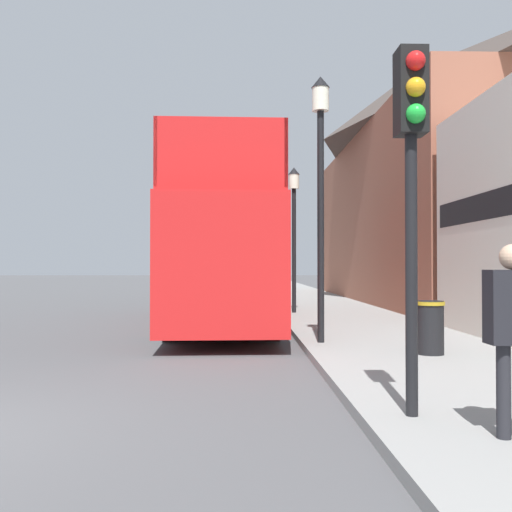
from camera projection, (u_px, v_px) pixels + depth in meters
The scene contains 9 objects.
ground_plane at pixel (163, 302), 26.39m from camera, with size 144.00×144.00×0.00m, color #4C4C4F.
sidewalk at pixel (317, 305), 23.56m from camera, with size 3.71×108.00×0.14m.
brick_terrace_rear at pixel (420, 184), 26.22m from camera, with size 6.00×21.63×10.33m.
tour_bus at pixel (222, 254), 16.23m from camera, with size 2.78×11.17×4.36m.
parked_car_ahead_of_bus at pixel (241, 289), 24.15m from camera, with size 1.92×3.98×1.45m.
traffic_signal at pixel (412, 146), 5.87m from camera, with size 0.28×0.42×3.61m.
lamp_post_nearest at pixel (321, 160), 11.49m from camera, with size 0.35×0.35×5.12m.
lamp_post_second at pixel (294, 212), 18.74m from camera, with size 0.35×0.35×4.55m.
litter_bin at pixel (430, 326), 9.90m from camera, with size 0.48×0.48×0.88m.
Camera 1 is at (3.40, -5.52, 1.61)m, focal length 42.00 mm.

